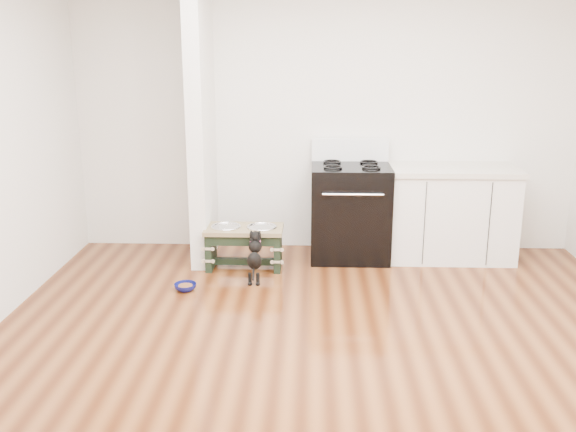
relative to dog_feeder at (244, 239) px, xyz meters
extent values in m
plane|color=#461F0C|center=(0.76, -1.80, -0.28)|extent=(5.00, 5.00, 0.00)
plane|color=silver|center=(0.76, 0.70, 1.07)|extent=(5.00, 0.00, 5.00)
plane|color=silver|center=(0.76, -4.30, 1.07)|extent=(5.00, 0.00, 5.00)
cube|color=silver|center=(-0.42, 0.30, 1.07)|extent=(0.15, 0.80, 2.70)
cube|color=black|center=(1.01, 0.36, 0.18)|extent=(0.76, 0.65, 0.92)
cube|color=black|center=(1.01, 0.05, 0.12)|extent=(0.58, 0.02, 0.50)
cylinder|color=silver|center=(1.01, 0.01, 0.44)|extent=(0.56, 0.02, 0.02)
cube|color=white|center=(1.01, 0.63, 0.75)|extent=(0.76, 0.08, 0.22)
torus|color=black|center=(0.83, 0.22, 0.65)|extent=(0.18, 0.18, 0.02)
torus|color=black|center=(1.19, 0.22, 0.65)|extent=(0.18, 0.18, 0.02)
torus|color=black|center=(0.83, 0.50, 0.65)|extent=(0.18, 0.18, 0.02)
torus|color=black|center=(1.19, 0.50, 0.65)|extent=(0.18, 0.18, 0.02)
cube|color=silver|center=(1.99, 0.38, 0.15)|extent=(1.20, 0.60, 0.86)
cube|color=beige|center=(1.99, 0.38, 0.60)|extent=(1.24, 0.64, 0.05)
cube|color=black|center=(1.99, 0.12, -0.23)|extent=(1.20, 0.06, 0.10)
cube|color=black|center=(-0.32, 0.01, -0.10)|extent=(0.06, 0.35, 0.36)
cube|color=black|center=(0.32, 0.01, -0.10)|extent=(0.06, 0.35, 0.36)
cube|color=black|center=(0.00, -0.15, 0.03)|extent=(0.58, 0.03, 0.09)
cube|color=black|center=(0.00, 0.01, -0.22)|extent=(0.58, 0.06, 0.06)
cube|color=brown|center=(0.00, 0.01, 0.09)|extent=(0.73, 0.39, 0.04)
cylinder|color=silver|center=(-0.17, 0.01, 0.10)|extent=(0.25, 0.25, 0.04)
cylinder|color=silver|center=(0.17, 0.01, 0.10)|extent=(0.25, 0.25, 0.04)
torus|color=silver|center=(-0.17, 0.01, 0.12)|extent=(0.28, 0.28, 0.02)
torus|color=silver|center=(0.17, 0.01, 0.12)|extent=(0.28, 0.28, 0.02)
cylinder|color=black|center=(0.09, -0.44, -0.23)|extent=(0.03, 0.03, 0.11)
cylinder|color=black|center=(0.16, -0.44, -0.23)|extent=(0.03, 0.03, 0.11)
sphere|color=black|center=(0.09, -0.45, -0.27)|extent=(0.04, 0.04, 0.04)
sphere|color=black|center=(0.16, -0.45, -0.27)|extent=(0.04, 0.04, 0.04)
ellipsoid|color=black|center=(0.13, -0.37, -0.08)|extent=(0.13, 0.29, 0.26)
sphere|color=black|center=(0.13, -0.28, 0.02)|extent=(0.12, 0.12, 0.12)
sphere|color=black|center=(0.13, -0.24, 0.10)|extent=(0.10, 0.10, 0.10)
sphere|color=black|center=(0.10, -0.17, 0.10)|extent=(0.04, 0.04, 0.04)
sphere|color=black|center=(0.16, -0.17, 0.10)|extent=(0.04, 0.04, 0.04)
cylinder|color=black|center=(0.13, -0.49, -0.17)|extent=(0.02, 0.08, 0.10)
torus|color=#F2478C|center=(0.13, -0.26, 0.06)|extent=(0.10, 0.06, 0.09)
imported|color=#0C0F54|center=(-0.45, -0.59, -0.25)|extent=(0.23, 0.23, 0.06)
cylinder|color=#573019|center=(-0.45, -0.59, -0.25)|extent=(0.12, 0.12, 0.02)
camera|label=1|loc=(0.63, -5.72, 1.80)|focal=40.00mm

